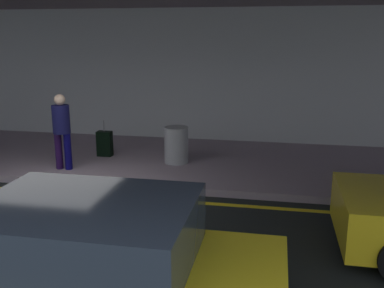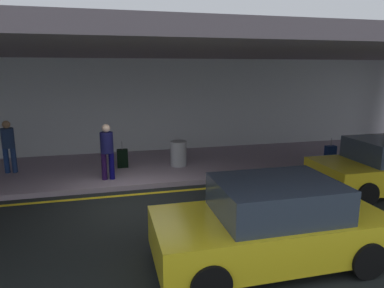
# 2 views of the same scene
# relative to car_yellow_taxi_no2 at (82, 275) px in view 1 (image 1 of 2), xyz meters

# --- Properties ---
(ground_plane) EXTENTS (60.00, 60.00, 0.00)m
(ground_plane) POSITION_rel_car_yellow_taxi_no2_xyz_m (-2.14, 3.33, -0.71)
(ground_plane) COLOR black
(sidewalk) EXTENTS (26.00, 4.20, 0.15)m
(sidewalk) POSITION_rel_car_yellow_taxi_no2_xyz_m (-2.14, 6.43, -0.64)
(sidewalk) COLOR gray
(sidewalk) RESTS_ON ground
(lane_stripe_yellow) EXTENTS (26.00, 0.14, 0.01)m
(lane_stripe_yellow) POSITION_rel_car_yellow_taxi_no2_xyz_m (-2.14, 3.96, -0.71)
(lane_stripe_yellow) COLOR yellow
(lane_stripe_yellow) RESTS_ON ground
(terminal_back_wall) EXTENTS (26.00, 0.30, 3.80)m
(terminal_back_wall) POSITION_rel_car_yellow_taxi_no2_xyz_m (-2.14, 8.68, 1.19)
(terminal_back_wall) COLOR #B0B5B7
(terminal_back_wall) RESTS_ON ground
(car_yellow_taxi_no2) EXTENTS (4.10, 1.92, 1.50)m
(car_yellow_taxi_no2) POSITION_rel_car_yellow_taxi_no2_xyz_m (0.00, 0.00, 0.00)
(car_yellow_taxi_no2) COLOR yellow
(car_yellow_taxi_no2) RESTS_ON ground
(traveler_with_luggage) EXTENTS (0.38, 0.38, 1.68)m
(traveler_with_luggage) POSITION_rel_car_yellow_taxi_no2_xyz_m (-2.78, 5.06, 0.40)
(traveler_with_luggage) COLOR #1E0B36
(traveler_with_luggage) RESTS_ON sidewalk
(suitcase_upright_secondary) EXTENTS (0.36, 0.22, 0.90)m
(suitcase_upright_secondary) POSITION_rel_car_yellow_taxi_no2_xyz_m (-2.30, 6.28, -0.25)
(suitcase_upright_secondary) COLOR black
(suitcase_upright_secondary) RESTS_ON sidewalk
(trash_bin_steel) EXTENTS (0.56, 0.56, 0.85)m
(trash_bin_steel) POSITION_rel_car_yellow_taxi_no2_xyz_m (-0.43, 6.05, -0.14)
(trash_bin_steel) COLOR gray
(trash_bin_steel) RESTS_ON sidewalk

